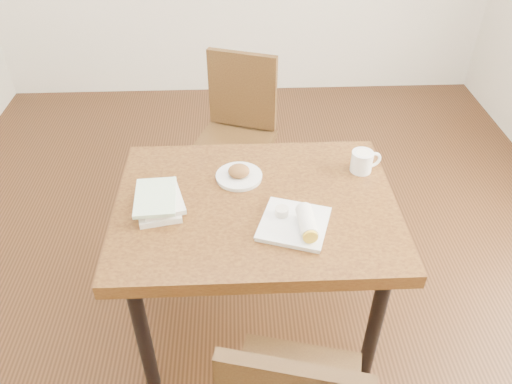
{
  "coord_description": "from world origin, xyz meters",
  "views": [
    {
      "loc": [
        -0.07,
        -1.56,
        2.04
      ],
      "look_at": [
        0.0,
        0.0,
        0.8
      ],
      "focal_mm": 35.0,
      "sensor_mm": 36.0,
      "label": 1
    }
  ],
  "objects_px": {
    "plate_scone": "(239,174)",
    "plate_burrito": "(298,223)",
    "book_stack": "(159,201)",
    "table": "(256,217)",
    "coffee_mug": "(363,161)",
    "chair_far": "(237,127)"
  },
  "relations": [
    {
      "from": "coffee_mug",
      "to": "book_stack",
      "type": "xyz_separation_m",
      "value": [
        -0.86,
        -0.21,
        -0.02
      ]
    },
    {
      "from": "chair_far",
      "to": "coffee_mug",
      "type": "bearing_deg",
      "value": -53.29
    },
    {
      "from": "chair_far",
      "to": "table",
      "type": "bearing_deg",
      "value": -85.76
    },
    {
      "from": "coffee_mug",
      "to": "plate_burrito",
      "type": "relative_size",
      "value": 0.44
    },
    {
      "from": "plate_scone",
      "to": "plate_burrito",
      "type": "xyz_separation_m",
      "value": [
        0.22,
        -0.33,
        0.01
      ]
    },
    {
      "from": "coffee_mug",
      "to": "book_stack",
      "type": "relative_size",
      "value": 0.51
    },
    {
      "from": "chair_far",
      "to": "plate_scone",
      "type": "distance_m",
      "value": 0.79
    },
    {
      "from": "book_stack",
      "to": "plate_scone",
      "type": "bearing_deg",
      "value": 28.74
    },
    {
      "from": "plate_burrito",
      "to": "chair_far",
      "type": "bearing_deg",
      "value": 101.37
    },
    {
      "from": "table",
      "to": "plate_burrito",
      "type": "height_order",
      "value": "plate_burrito"
    },
    {
      "from": "chair_far",
      "to": "plate_scone",
      "type": "xyz_separation_m",
      "value": [
        0.0,
        -0.76,
        0.22
      ]
    },
    {
      "from": "table",
      "to": "plate_scone",
      "type": "bearing_deg",
      "value": 112.14
    },
    {
      "from": "chair_far",
      "to": "plate_burrito",
      "type": "distance_m",
      "value": 1.13
    },
    {
      "from": "plate_burrito",
      "to": "coffee_mug",
      "type": "bearing_deg",
      "value": 48.35
    },
    {
      "from": "table",
      "to": "plate_burrito",
      "type": "relative_size",
      "value": 3.61
    },
    {
      "from": "chair_far",
      "to": "book_stack",
      "type": "bearing_deg",
      "value": -108.84
    },
    {
      "from": "plate_scone",
      "to": "coffee_mug",
      "type": "bearing_deg",
      "value": 3.72
    },
    {
      "from": "chair_far",
      "to": "plate_scone",
      "type": "relative_size",
      "value": 4.77
    },
    {
      "from": "plate_scone",
      "to": "book_stack",
      "type": "height_order",
      "value": "same"
    },
    {
      "from": "table",
      "to": "plate_scone",
      "type": "xyz_separation_m",
      "value": [
        -0.07,
        0.16,
        0.1
      ]
    },
    {
      "from": "book_stack",
      "to": "coffee_mug",
      "type": "bearing_deg",
      "value": 13.82
    },
    {
      "from": "plate_scone",
      "to": "plate_burrito",
      "type": "distance_m",
      "value": 0.39
    }
  ]
}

